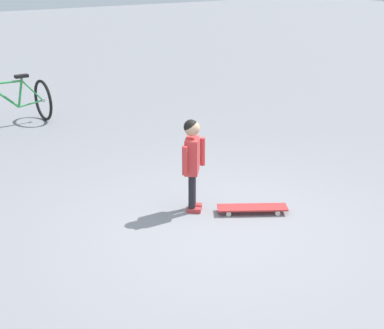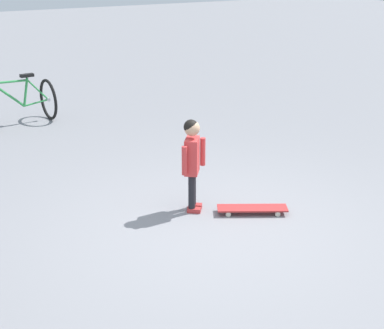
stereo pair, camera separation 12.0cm
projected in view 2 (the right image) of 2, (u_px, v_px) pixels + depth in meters
name	position (u px, v px, depth m)	size (l,w,h in m)	color
ground_plane	(215.00, 230.00, 5.79)	(50.00, 50.00, 0.00)	gray
child_person	(192.00, 155.00, 6.01)	(0.28, 0.38, 1.06)	black
skateboard	(252.00, 208.00, 6.14)	(0.55, 0.77, 0.07)	#B22D2D
bicycle_near	(19.00, 102.00, 9.24)	(0.81, 1.13, 0.85)	black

